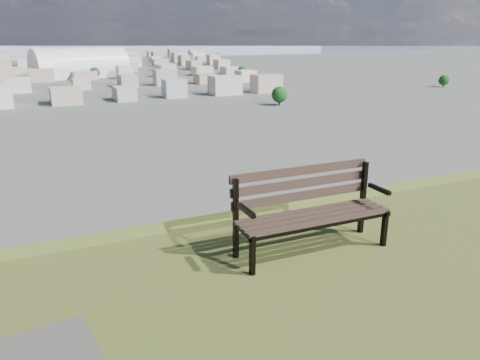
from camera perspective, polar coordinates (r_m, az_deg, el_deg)
name	(u,v)px	position (r m, az deg, el deg)	size (l,w,h in m)	color
park_bench	(309,206)	(5.44, 8.43, -3.10)	(1.82, 0.61, 0.95)	#3D2B23
arena	(80,68)	(323.29, -18.89, 12.77)	(61.43, 37.52, 24.17)	silver
city_blocks	(21,66)	(396.52, -25.15, 12.48)	(395.00, 361.00, 7.00)	beige
bay_water	(17,50)	(901.77, -25.50, 14.16)	(2400.00, 700.00, 0.12)	#9BAEC5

